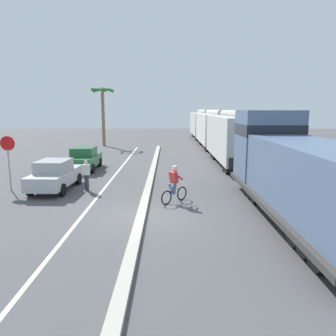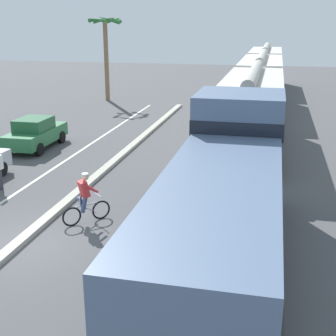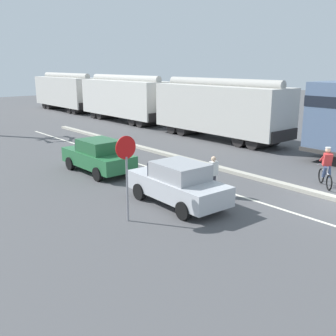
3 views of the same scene
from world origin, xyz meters
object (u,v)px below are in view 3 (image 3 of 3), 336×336
at_px(parked_car_silver, 178,183).
at_px(parked_car_green, 98,156).
at_px(hopper_car_middle, 125,99).
at_px(stop_sign, 126,162).
at_px(cyclist, 326,168).
at_px(pedestrian_by_cars, 213,175).
at_px(hopper_car_trailing, 67,92).
at_px(hopper_car_lead, 220,109).

relative_size(parked_car_silver, parked_car_green, 1.01).
distance_m(hopper_car_middle, stop_sign, 23.88).
xyz_separation_m(cyclist, pedestrian_by_cars, (-4.57, 2.25, 0.03)).
bearing_deg(parked_car_green, hopper_car_middle, 51.58).
height_order(cyclist, stop_sign, stop_sign).
distance_m(hopper_car_trailing, parked_car_green, 27.69).
xyz_separation_m(parked_car_silver, cyclist, (6.27, -2.42, 0.00)).
distance_m(hopper_car_trailing, parked_car_silver, 33.18).
distance_m(hopper_car_lead, stop_sign, 15.67).
distance_m(hopper_car_trailing, pedestrian_by_cars, 32.82).
height_order(hopper_car_lead, parked_car_silver, hopper_car_lead).
bearing_deg(pedestrian_by_cars, hopper_car_middle, 64.84).
xyz_separation_m(hopper_car_lead, cyclist, (-4.76, -10.49, -1.26)).
relative_size(hopper_car_trailing, stop_sign, 3.68).
bearing_deg(parked_car_silver, parked_car_green, 89.21).
relative_size(hopper_car_middle, cyclist, 6.18).
height_order(hopper_car_trailing, cyclist, hopper_car_trailing).
relative_size(cyclist, stop_sign, 0.60).
xyz_separation_m(parked_car_silver, stop_sign, (-2.34, -0.12, 1.21)).
xyz_separation_m(stop_sign, pedestrian_by_cars, (4.04, -0.06, -1.18)).
bearing_deg(hopper_car_lead, stop_sign, -148.51).
xyz_separation_m(hopper_car_trailing, stop_sign, (-13.36, -31.39, -0.05)).
distance_m(hopper_car_middle, hopper_car_trailing, 11.60).
height_order(hopper_car_lead, cyclist, hopper_car_lead).
distance_m(parked_car_silver, cyclist, 6.72).
relative_size(hopper_car_lead, hopper_car_middle, 1.00).
relative_size(hopper_car_trailing, parked_car_green, 2.51).
xyz_separation_m(hopper_car_lead, hopper_car_middle, (0.00, 11.60, 0.00)).
relative_size(parked_car_silver, stop_sign, 1.48).
distance_m(stop_sign, pedestrian_by_cars, 4.21).
distance_m(parked_car_green, pedestrian_by_cars, 6.26).
height_order(parked_car_silver, parked_car_green, same).
relative_size(hopper_car_middle, stop_sign, 3.68).
distance_m(hopper_car_middle, cyclist, 22.63).
height_order(hopper_car_trailing, parked_car_silver, hopper_car_trailing).
bearing_deg(parked_car_green, hopper_car_trailing, 66.69).
bearing_deg(hopper_car_middle, stop_sign, -124.04).
bearing_deg(cyclist, parked_car_green, 126.75).
bearing_deg(hopper_car_lead, hopper_car_trailing, 90.00).
xyz_separation_m(hopper_car_middle, cyclist, (-4.76, -22.09, -1.26)).
bearing_deg(parked_car_green, cyclist, -53.25).
bearing_deg(hopper_car_trailing, parked_car_silver, -109.42).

